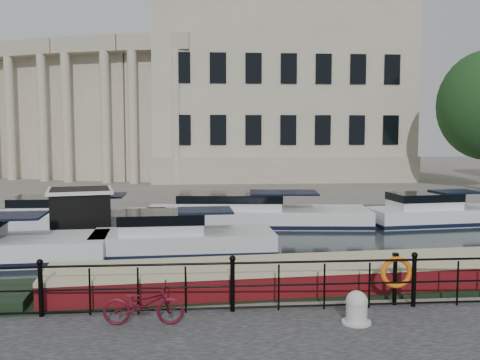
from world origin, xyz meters
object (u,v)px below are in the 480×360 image
at_px(life_ring_post, 396,273).
at_px(harbour_hut, 81,217).
at_px(narrowboat, 313,294).
at_px(mooring_bollard, 357,308).
at_px(bicycle, 143,304).

distance_m(life_ring_post, harbour_hut, 13.94).
bearing_deg(narrowboat, mooring_bollard, -86.97).
bearing_deg(harbour_hut, mooring_bollard, -67.88).
xyz_separation_m(life_ring_post, narrowboat, (-1.52, 1.54, -0.92)).
height_order(bicycle, harbour_hut, harbour_hut).
bearing_deg(mooring_bollard, narrowboat, 97.45).
relative_size(life_ring_post, narrowboat, 0.07).
xyz_separation_m(narrowboat, harbour_hut, (-7.57, 9.03, 0.59)).
bearing_deg(narrowboat, bicycle, -154.41).
bearing_deg(mooring_bollard, life_ring_post, 40.12).
height_order(bicycle, mooring_bollard, bicycle).
bearing_deg(mooring_bollard, harbour_hut, 124.35).
height_order(life_ring_post, narrowboat, life_ring_post).
distance_m(bicycle, narrowboat, 4.58).
bearing_deg(bicycle, mooring_bollard, -91.64).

